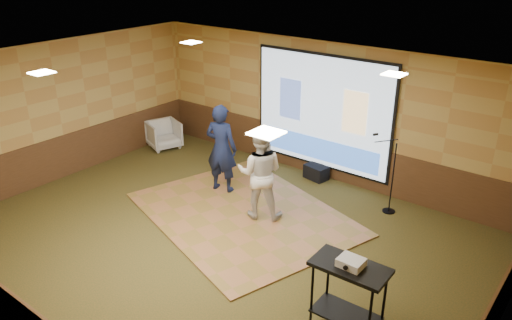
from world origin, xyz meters
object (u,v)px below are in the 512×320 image
Objects in this scene: projector_screen at (321,113)px; player_left at (221,148)px; projector at (351,262)px; banquet_chair at (164,135)px; player_right at (260,173)px; mic_stand at (388,188)px; dance_floor at (243,214)px; av_table at (349,284)px; duffel_bag at (316,172)px.

player_left is at bearing -122.25° from projector_screen.
projector_screen is at bearing 125.96° from projector.
projector is at bearing -93.32° from banquet_chair.
player_right is 2.53m from mic_stand.
dance_floor is at bearing -163.25° from mic_stand.
projector_screen is at bearing 85.13° from dance_floor.
player_right reaches higher than mic_stand.
player_right is at bearing -87.25° from banquet_chair.
player_right is 5.59× the size of projector.
av_table reaches higher than duffel_bag.
projector is (2.88, -4.03, -0.37)m from projector_screen.
mic_stand is at bearing 106.08° from projector.
player_right is at bearing -88.86° from duffel_bag.
projector is (0.01, -0.01, 0.35)m from av_table.
mic_stand is at bearing -17.20° from projector_screen.
duffel_bag is (-2.82, 3.83, -0.59)m from av_table.
player_left is 3.01m from banquet_chair.
player_right is at bearing -87.51° from projector_screen.
player_left is 3.42m from mic_stand.
mic_stand reaches higher than dance_floor.
projector is 3.62m from mic_stand.
projector is (4.09, -2.12, 0.14)m from player_left.
player_left is 1.04× the size of player_right.
mic_stand is at bearing 40.97° from dance_floor.
player_left is 1.36m from player_right.
player_left reaches higher than player_right.
mic_stand is at bearing -170.93° from player_left.
projector is at bearing -37.77° from av_table.
banquet_chair is (-4.00, -0.99, -1.12)m from projector_screen.
player_right is at bearing 149.49° from player_left.
duffel_bag is at bearing 143.44° from mic_stand.
player_left is 2.28m from duffel_bag.
banquet_chair is 4.14m from duffel_bag.
player_left is 1.78× the size of av_table.
dance_floor is 1.47m from player_left.
duffel_bag is at bearing 126.70° from projector.
projector_screen is 4.27m from banquet_chair.
av_table is 4.80m from duffel_bag.
banquet_chair is at bearing 156.19° from av_table.
duffel_bag is (0.06, -0.19, -1.32)m from projector_screen.
player_right is (0.31, 0.14, 0.91)m from dance_floor.
banquet_chair is at bearing -168.85° from duffel_bag.
duffel_bag is (4.06, 0.80, -0.19)m from banquet_chair.
projector reaches higher than av_table.
player_right is 3.56× the size of duffel_bag.
av_table is at bearing -27.16° from dance_floor.
dance_floor is at bearing 138.19° from player_left.
mic_stand is at bearing -65.69° from banquet_chair.
banquet_chair is (-3.79, 1.45, 0.34)m from dance_floor.
projector_screen reaches higher than av_table.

